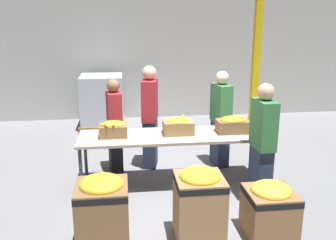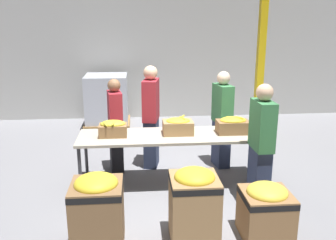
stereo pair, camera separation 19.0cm
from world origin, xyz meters
name	(u,v)px [view 1 (the left image)]	position (x,y,z in m)	size (l,w,h in m)	color
ground_plane	(174,183)	(0.00, 0.00, 0.00)	(30.00, 30.00, 0.00)	gray
wall_back	(152,38)	(0.00, 4.07, 2.00)	(16.00, 0.08, 4.00)	#B7B7B2
sorting_table	(174,138)	(0.00, 0.00, 0.75)	(2.85, 0.81, 0.80)	#B2A893
banana_box_0	(113,129)	(-0.90, 0.01, 0.92)	(0.41, 0.32, 0.24)	olive
banana_box_1	(178,126)	(0.07, 0.04, 0.92)	(0.45, 0.35, 0.27)	#A37A4C
banana_box_2	(233,124)	(0.91, 0.01, 0.92)	(0.49, 0.30, 0.27)	olive
volunteer_0	(221,120)	(0.89, 0.66, 0.82)	(0.29, 0.47, 1.65)	#2D3856
volunteer_1	(262,145)	(1.11, -0.73, 0.84)	(0.24, 0.46, 1.68)	#2D3856
volunteer_2	(150,118)	(-0.30, 0.76, 0.87)	(0.32, 0.50, 1.74)	#2D3856
volunteer_3	(115,127)	(-0.90, 0.59, 0.77)	(0.27, 0.45, 1.56)	black
donation_bin_0	(103,209)	(-1.00, -1.55, 0.45)	(0.57, 0.57, 0.85)	olive
donation_bin_1	(199,202)	(0.09, -1.55, 0.47)	(0.54, 0.54, 0.88)	#A37A4C
donation_bin_2	(270,207)	(0.93, -1.55, 0.35)	(0.56, 0.56, 0.67)	olive
support_pillar	(257,42)	(2.04, 2.26, 2.00)	(0.15, 0.15, 4.00)	yellow
pallet_stack_0	(102,102)	(-1.24, 3.29, 0.60)	(1.04, 1.04, 1.22)	olive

